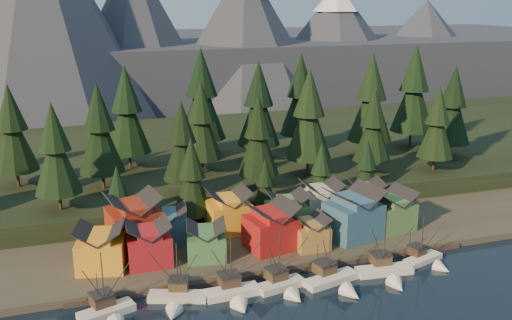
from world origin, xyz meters
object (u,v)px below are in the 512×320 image
object	(u,v)px
boat_1	(176,292)
boat_5	(388,265)
boat_0	(108,304)
boat_6	(427,254)
house_front_0	(101,246)
boat_3	(284,278)
house_back_1	(170,223)
house_front_1	(148,242)
house_back_0	(134,219)
boat_4	(336,274)
boat_2	(234,285)

from	to	relation	value
boat_1	boat_5	bearing A→B (deg)	15.08
boat_1	boat_0	bearing A→B (deg)	-155.05
boat_6	house_front_0	world-z (taller)	house_front_0
boat_3	boat_6	distance (m)	31.10
house_back_1	house_front_1	bearing A→B (deg)	-114.19
boat_5	house_front_0	distance (m)	54.33
house_front_0	boat_6	bearing A→B (deg)	-0.68
boat_1	house_front_0	size ratio (longest dim) A/B	1.14
boat_6	house_back_0	bearing A→B (deg)	139.18
boat_1	boat_5	distance (m)	39.99
boat_3	house_front_1	xyz separation A→B (m)	(-22.03, 15.47, 3.53)
boat_5	house_back_0	world-z (taller)	house_back_0
house_front_0	house_back_0	xyz separation A→B (m)	(7.16, 8.93, 1.19)
boat_3	boat_5	size ratio (longest dim) A/B	0.98
boat_4	house_front_1	distance (m)	36.02
house_front_1	house_back_0	world-z (taller)	house_back_0
boat_4	house_front_0	distance (m)	44.20
boat_2	house_back_1	size ratio (longest dim) A/B	1.56
boat_3	boat_5	bearing A→B (deg)	-14.75
boat_3	boat_6	bearing A→B (deg)	-9.40
house_front_0	boat_0	bearing A→B (deg)	-77.41
boat_5	boat_0	bearing A→B (deg)	-175.78
boat_3	house_back_1	bearing A→B (deg)	112.00
boat_5	boat_6	size ratio (longest dim) A/B	1.16
boat_6	house_back_0	distance (m)	59.81
boat_6	house_back_1	xyz separation A→B (m)	(-47.46, 22.92, 3.67)
boat_4	boat_6	world-z (taller)	boat_4
boat_3	boat_4	world-z (taller)	boat_4
boat_3	boat_6	size ratio (longest dim) A/B	1.14
boat_0	house_back_1	world-z (taller)	boat_0
boat_0	boat_5	distance (m)	51.48
boat_4	boat_5	distance (m)	10.89
boat_0	house_front_1	world-z (taller)	boat_0
boat_2	boat_6	world-z (taller)	boat_2
house_back_1	house_front_0	bearing A→B (deg)	-142.05
boat_2	boat_6	distance (m)	40.43
house_back_0	house_front_1	bearing A→B (deg)	-90.41
house_front_0	house_back_0	bearing A→B (deg)	63.95
boat_1	boat_6	size ratio (longest dim) A/B	1.09
house_back_0	house_back_1	world-z (taller)	house_back_0
boat_1	house_front_0	bearing A→B (deg)	147.32
boat_0	boat_3	world-z (taller)	boat_0
house_back_1	house_back_0	bearing A→B (deg)	-177.41
boat_2	boat_4	xyz separation A→B (m)	(19.08, -1.16, -0.21)
boat_6	house_front_0	bearing A→B (deg)	149.18
boat_5	house_front_1	xyz separation A→B (m)	(-42.66, 16.47, 3.69)
boat_2	house_front_1	world-z (taller)	boat_2
boat_1	boat_2	size ratio (longest dim) A/B	0.92
boat_1	house_front_1	bearing A→B (deg)	120.08
house_front_1	boat_4	bearing A→B (deg)	-28.02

